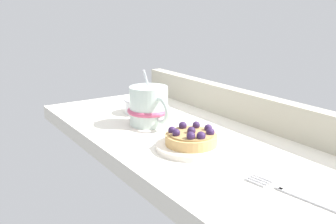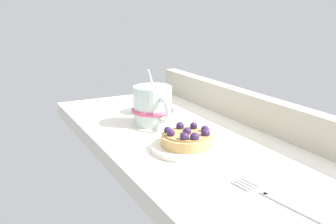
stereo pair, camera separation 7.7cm
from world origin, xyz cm
name	(u,v)px [view 1 (the left image)]	position (x,y,z in cm)	size (l,w,h in cm)	color
ground_plane	(196,147)	(0.00, 0.00, -1.66)	(85.91, 36.00, 3.32)	silver
window_rail_back	(256,110)	(0.00, 16.43, 3.47)	(84.19, 3.14, 6.95)	#B2AD99
dessert_plate	(191,147)	(4.09, -4.42, 0.48)	(13.07, 13.07, 1.02)	silver
raspberry_tart	(191,137)	(4.12, -4.41, 2.30)	(9.57, 9.57, 3.45)	tan
coffee_mug	(149,106)	(-13.41, -2.96, 4.15)	(12.75, 9.55, 12.10)	silver
dessert_fork	(300,196)	(27.38, -3.05, 0.30)	(17.81, 4.07, 0.60)	#B7B7BC
sugar_bowl	(140,105)	(-23.09, 0.02, 1.94)	(7.68, 7.68, 3.61)	white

